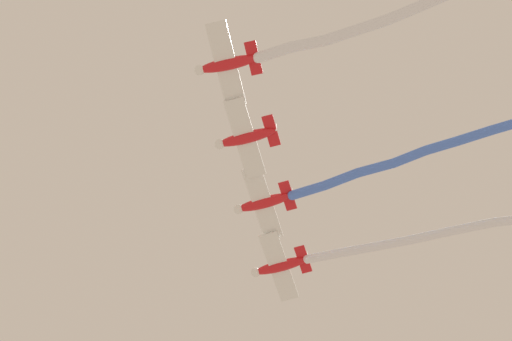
{
  "coord_description": "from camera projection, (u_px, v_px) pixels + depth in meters",
  "views": [
    {
      "loc": [
        -21.56,
        -20.78,
        6.91
      ],
      "look_at": [
        -4.01,
        4.26,
        69.94
      ],
      "focal_mm": 58.63,
      "sensor_mm": 36.0,
      "label": 1
    }
  ],
  "objects": [
    {
      "name": "airplane_left_wing",
      "position": [
        263.0,
        203.0,
        71.57
      ],
      "size": [
        6.63,
        5.84,
        1.8
      ],
      "rotation": [
        0.0,
        0.0,
        2.24
      ],
      "color": "red"
    },
    {
      "name": "smoke_trail_lead",
      "position": [
        418.0,
        238.0,
        71.89
      ],
      "size": [
        13.53,
        15.8,
        2.34
      ],
      "color": "white"
    },
    {
      "name": "airplane_right_wing",
      "position": [
        246.0,
        138.0,
        68.58
      ],
      "size": [
        6.55,
        5.88,
        1.8
      ],
      "rotation": [
        0.0,
        0.0,
        2.26
      ],
      "color": "red"
    },
    {
      "name": "smoke_trail_left_wing",
      "position": [
        407.0,
        158.0,
        70.14
      ],
      "size": [
        12.67,
        17.26,
        1.56
      ],
      "color": "#4C75DB"
    },
    {
      "name": "airplane_slot",
      "position": [
        227.0,
        64.0,
        66.14
      ],
      "size": [
        6.4,
        6.02,
        1.8
      ],
      "rotation": [
        0.0,
        0.0,
        2.31
      ],
      "color": "red"
    },
    {
      "name": "airplane_lead",
      "position": [
        280.0,
        266.0,
        74.01
      ],
      "size": [
        6.65,
        5.83,
        1.8
      ],
      "rotation": [
        0.0,
        0.0,
        2.23
      ],
      "color": "red"
    },
    {
      "name": "smoke_trail_slot",
      "position": [
        409.0,
        5.0,
        64.32
      ],
      "size": [
        14.01,
        21.42,
        1.95
      ],
      "color": "white"
    }
  ]
}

